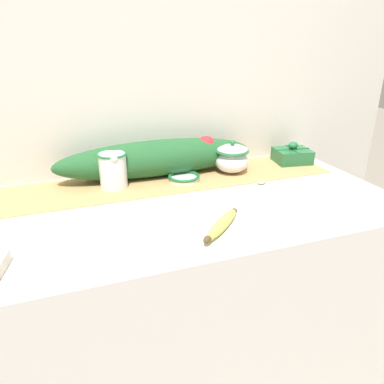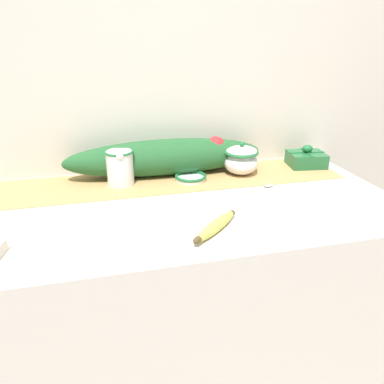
{
  "view_description": "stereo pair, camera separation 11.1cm",
  "coord_description": "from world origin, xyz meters",
  "views": [
    {
      "loc": [
        -0.33,
        -1.01,
        1.37
      ],
      "look_at": [
        0.03,
        -0.04,
        0.94
      ],
      "focal_mm": 35.0,
      "sensor_mm": 36.0,
      "label": 1
    },
    {
      "loc": [
        -0.22,
        -1.04,
        1.37
      ],
      "look_at": [
        0.03,
        -0.04,
        0.94
      ],
      "focal_mm": 35.0,
      "sensor_mm": 36.0,
      "label": 2
    }
  ],
  "objects": [
    {
      "name": "poinsettia_garland",
      "position": [
        0.0,
        0.26,
        0.96
      ],
      "size": [
        0.73,
        0.14,
        0.13
      ],
      "color": "#235B2D",
      "rests_on": "countertop"
    },
    {
      "name": "gift_box",
      "position": [
        0.56,
        0.22,
        0.92
      ],
      "size": [
        0.15,
        0.14,
        0.09
      ],
      "rotation": [
        0.0,
        0.0,
        -0.15
      ],
      "color": "#236638",
      "rests_on": "countertop"
    },
    {
      "name": "cream_pitcher",
      "position": [
        -0.17,
        0.2,
        0.95
      ],
      "size": [
        0.1,
        0.12,
        0.12
      ],
      "color": "white",
      "rests_on": "countertop"
    },
    {
      "name": "back_wall",
      "position": [
        0.0,
        0.36,
        1.2
      ],
      "size": [
        2.17,
        0.04,
        2.4
      ],
      "primitive_type": "cube",
      "color": "silver",
      "rests_on": "ground_plane"
    },
    {
      "name": "sugar_bowl",
      "position": [
        0.27,
        0.2,
        0.95
      ],
      "size": [
        0.13,
        0.13,
        0.12
      ],
      "color": "white",
      "rests_on": "countertop"
    },
    {
      "name": "spoon",
      "position": [
        0.31,
        0.05,
        0.89
      ],
      "size": [
        0.15,
        0.07,
        0.01
      ],
      "rotation": [
        0.0,
        0.0,
        0.38
      ],
      "color": "#A89E89",
      "rests_on": "countertop"
    },
    {
      "name": "banana",
      "position": [
        0.05,
        -0.2,
        0.9
      ],
      "size": [
        0.17,
        0.16,
        0.03
      ],
      "rotation": [
        0.0,
        0.0,
        0.75
      ],
      "color": "#CCD156",
      "rests_on": "countertop"
    },
    {
      "name": "table_runner",
      "position": [
        0.0,
        0.2,
        0.89
      ],
      "size": [
        1.26,
        0.26,
        0.0
      ],
      "primitive_type": "cube",
      "color": "tan",
      "rests_on": "countertop"
    },
    {
      "name": "small_dish",
      "position": [
        0.08,
        0.18,
        0.9
      ],
      "size": [
        0.11,
        0.11,
        0.02
      ],
      "color": "white",
      "rests_on": "countertop"
    },
    {
      "name": "countertop",
      "position": [
        0.0,
        0.0,
        0.44
      ],
      "size": [
        1.37,
        0.68,
        0.89
      ],
      "primitive_type": "cube",
      "color": "silver",
      "rests_on": "ground_plane"
    }
  ]
}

